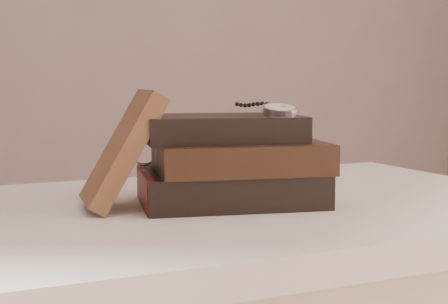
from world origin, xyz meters
name	(u,v)px	position (x,y,z in m)	size (l,w,h in m)	color
table	(218,265)	(0.00, 0.35, 0.66)	(1.00, 0.60, 0.75)	silver
book_stack	(231,162)	(0.02, 0.34, 0.81)	(0.29, 0.23, 0.13)	black
journal	(123,150)	(-0.14, 0.36, 0.83)	(0.03, 0.11, 0.18)	#492C1C
pocket_watch	(278,109)	(0.08, 0.32, 0.89)	(0.06, 0.16, 0.02)	silver
eyeglasses	(161,149)	(-0.05, 0.44, 0.82)	(0.13, 0.14, 0.05)	silver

